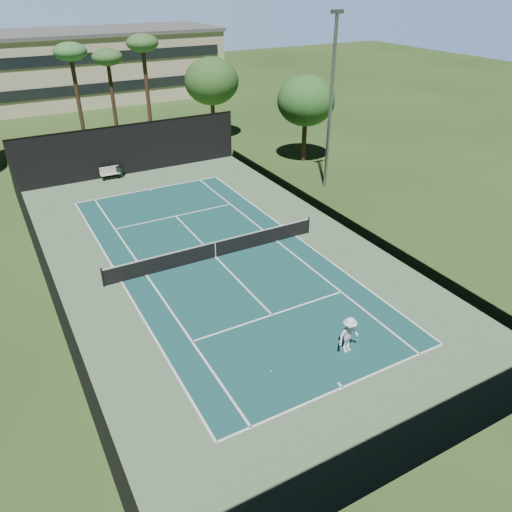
{
  "coord_description": "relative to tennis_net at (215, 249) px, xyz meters",
  "views": [
    {
      "loc": [
        -10.01,
        -22.96,
        14.18
      ],
      "look_at": [
        1.0,
        -3.0,
        1.3
      ],
      "focal_mm": 35.0,
      "sensor_mm": 36.0,
      "label": 1
    }
  ],
  "objects": [
    {
      "name": "ground",
      "position": [
        0.0,
        0.0,
        -0.56
      ],
      "size": [
        160.0,
        160.0,
        0.0
      ],
      "primitive_type": "plane",
      "color": "#2A471A",
      "rests_on": "ground"
    },
    {
      "name": "apron_slab",
      "position": [
        0.0,
        0.0,
        -0.55
      ],
      "size": [
        18.0,
        32.0,
        0.01
      ],
      "primitive_type": "cube",
      "color": "#547350",
      "rests_on": "ground"
    },
    {
      "name": "court_surface",
      "position": [
        0.0,
        0.0,
        -0.55
      ],
      "size": [
        10.97,
        23.77,
        0.01
      ],
      "primitive_type": "cube",
      "color": "#164747",
      "rests_on": "ground"
    },
    {
      "name": "court_lines",
      "position": [
        0.0,
        0.0,
        -0.54
      ],
      "size": [
        11.07,
        23.87,
        0.01
      ],
      "color": "white",
      "rests_on": "ground"
    },
    {
      "name": "tennis_net",
      "position": [
        0.0,
        0.0,
        0.0
      ],
      "size": [
        12.9,
        0.1,
        1.1
      ],
      "color": "black",
      "rests_on": "ground"
    },
    {
      "name": "fence",
      "position": [
        0.0,
        0.06,
        1.45
      ],
      "size": [
        18.04,
        32.05,
        4.03
      ],
      "color": "black",
      "rests_on": "ground"
    },
    {
      "name": "player",
      "position": [
        1.55,
        -10.18,
        0.3
      ],
      "size": [
        1.17,
        0.76,
        1.71
      ],
      "primitive_type": "imported",
      "rotation": [
        0.0,
        0.0,
        0.12
      ],
      "color": "white",
      "rests_on": "ground"
    },
    {
      "name": "tennis_ball_a",
      "position": [
        -2.01,
        -9.74,
        -0.52
      ],
      "size": [
        0.08,
        0.08,
        0.08
      ],
      "primitive_type": "sphere",
      "color": "#B7D831",
      "rests_on": "ground"
    },
    {
      "name": "tennis_ball_b",
      "position": [
        -0.65,
        1.63,
        -0.53
      ],
      "size": [
        0.07,
        0.07,
        0.07
      ],
      "primitive_type": "sphere",
      "color": "#B4CD2E",
      "rests_on": "ground"
    },
    {
      "name": "tennis_ball_c",
      "position": [
        -0.33,
        4.89,
        -0.52
      ],
      "size": [
        0.08,
        0.08,
        0.08
      ],
      "primitive_type": "sphere",
      "color": "#B8D931",
      "rests_on": "ground"
    },
    {
      "name": "tennis_ball_d",
      "position": [
        -3.71,
        2.44,
        -0.52
      ],
      "size": [
        0.07,
        0.07,
        0.07
      ],
      "primitive_type": "sphere",
      "color": "yellow",
      "rests_on": "ground"
    },
    {
      "name": "park_bench",
      "position": [
        -2.01,
        15.5,
        -0.01
      ],
      "size": [
        1.5,
        0.45,
        1.02
      ],
      "color": "#C1B6A0",
      "rests_on": "ground"
    },
    {
      "name": "trash_bin",
      "position": [
        -1.21,
        15.58,
        -0.08
      ],
      "size": [
        0.56,
        0.56,
        0.95
      ],
      "color": "black",
      "rests_on": "ground"
    },
    {
      "name": "palm_a",
      "position": [
        -2.0,
        24.0,
        7.63
      ],
      "size": [
        2.8,
        2.8,
        9.32
      ],
      "color": "#3F2D1B",
      "rests_on": "ground"
    },
    {
      "name": "palm_b",
      "position": [
        1.5,
        26.0,
        6.8
      ],
      "size": [
        2.8,
        2.8,
        8.42
      ],
      "color": "#3E291A",
      "rests_on": "ground"
    },
    {
      "name": "palm_c",
      "position": [
        4.0,
        23.0,
        8.05
      ],
      "size": [
        2.8,
        2.8,
        9.77
      ],
      "color": "#452C1D",
      "rests_on": "ground"
    },
    {
      "name": "decid_tree_a",
      "position": [
        10.0,
        22.0,
        4.86
      ],
      "size": [
        5.12,
        5.12,
        7.62
      ],
      "color": "#4F3121",
      "rests_on": "ground"
    },
    {
      "name": "decid_tree_b",
      "position": [
        14.0,
        12.0,
        4.52
      ],
      "size": [
        4.8,
        4.8,
        7.14
      ],
      "color": "#49351F",
      "rests_on": "ground"
    },
    {
      "name": "campus_building",
      "position": [
        0.0,
        45.98,
        3.65
      ],
      "size": [
        40.5,
        12.5,
        8.3
      ],
      "color": "beige",
      "rests_on": "ground"
    },
    {
      "name": "light_pole",
      "position": [
        12.0,
        6.0,
        5.9
      ],
      "size": [
        0.9,
        0.25,
        12.22
      ],
      "color": "#95989D",
      "rests_on": "ground"
    }
  ]
}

